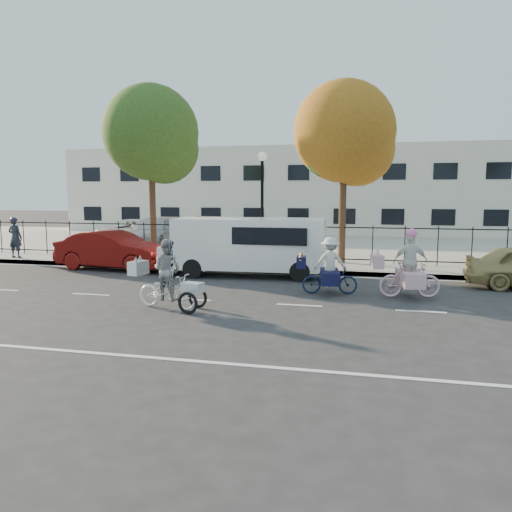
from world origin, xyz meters
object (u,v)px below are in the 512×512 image
(lamppost, at_px, (262,187))
(lot_car_b, at_px, (130,233))
(red_sedan, at_px, (114,250))
(lot_car_c, at_px, (242,236))
(unicorn_bike, at_px, (409,272))
(bull_bike, at_px, (329,271))
(white_van, at_px, (247,244))
(zebra_trike, at_px, (168,282))
(pedestrian, at_px, (15,237))
(lot_car_a, at_px, (154,233))

(lamppost, xyz_separation_m, lot_car_b, (-8.06, 4.43, -2.28))
(red_sedan, height_order, lot_car_c, red_sedan)
(unicorn_bike, bearing_deg, lot_car_b, 45.01)
(bull_bike, distance_m, red_sedan, 8.82)
(white_van, distance_m, lot_car_c, 6.96)
(zebra_trike, height_order, pedestrian, pedestrian)
(unicorn_bike, height_order, bull_bike, unicorn_bike)
(unicorn_bike, bearing_deg, lamppost, 36.47)
(lamppost, relative_size, bull_bike, 2.40)
(lot_car_b, bearing_deg, lamppost, -20.62)
(lot_car_b, bearing_deg, pedestrian, -105.29)
(zebra_trike, height_order, unicorn_bike, unicorn_bike)
(unicorn_bike, height_order, white_van, white_van)
(lamppost, bearing_deg, lot_car_c, 115.15)
(unicorn_bike, relative_size, lot_car_a, 0.38)
(lamppost, xyz_separation_m, bull_bike, (3.10, -5.12, -2.46))
(lot_car_a, bearing_deg, unicorn_bike, -41.17)
(zebra_trike, bearing_deg, lot_car_c, 16.57)
(red_sedan, relative_size, lot_car_a, 0.87)
(bull_bike, height_order, white_van, white_van)
(white_van, distance_m, lot_car_a, 9.41)
(lot_car_a, distance_m, lot_car_b, 1.53)
(lot_car_c, bearing_deg, white_van, -57.14)
(white_van, relative_size, red_sedan, 1.29)
(pedestrian, bearing_deg, zebra_trike, 146.82)
(red_sedan, height_order, pedestrian, pedestrian)
(lamppost, height_order, pedestrian, lamppost)
(zebra_trike, bearing_deg, bull_bike, -43.36)
(zebra_trike, height_order, white_van, white_van)
(white_van, bearing_deg, bull_bike, -42.34)
(zebra_trike, xyz_separation_m, bull_bike, (3.79, 2.75, -0.02))
(bull_bike, distance_m, lot_car_b, 14.70)
(unicorn_bike, relative_size, bull_bike, 1.08)
(bull_bike, xyz_separation_m, lot_car_b, (-11.17, 9.55, 0.18))
(zebra_trike, relative_size, pedestrian, 1.19)
(bull_bike, bearing_deg, zebra_trike, 117.71)
(lot_car_a, bearing_deg, red_sedan, -81.61)
(unicorn_bike, xyz_separation_m, red_sedan, (-10.55, 2.85, 0.02))
(lot_car_b, bearing_deg, lot_car_a, -4.16)
(unicorn_bike, height_order, lot_car_b, unicorn_bike)
(bull_bike, height_order, lot_car_c, bull_bike)
(unicorn_bike, height_order, lot_car_c, unicorn_bike)
(bull_bike, distance_m, lot_car_c, 10.48)
(pedestrian, height_order, lot_car_c, pedestrian)
(bull_bike, xyz_separation_m, white_van, (-3.06, 2.53, 0.46))
(red_sedan, distance_m, lot_car_c, 7.20)
(zebra_trike, bearing_deg, pedestrian, 66.28)
(lot_car_b, bearing_deg, white_van, -32.72)
(bull_bike, xyz_separation_m, lot_car_c, (-5.02, 9.20, 0.14))
(white_van, height_order, lot_car_b, white_van)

